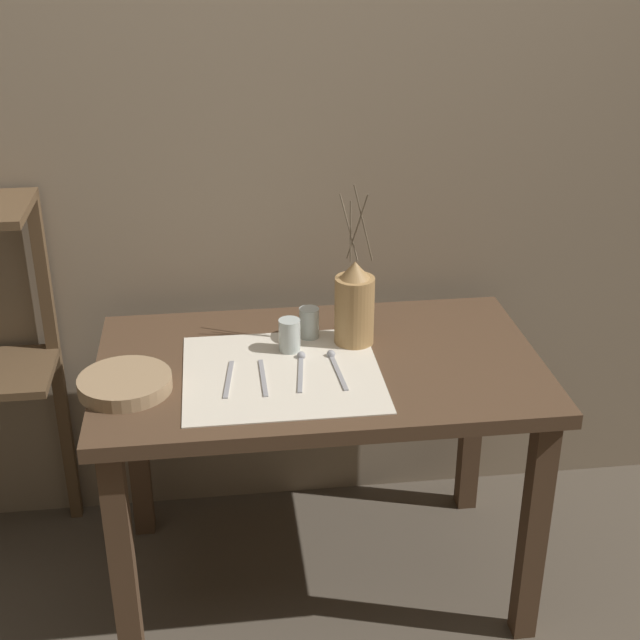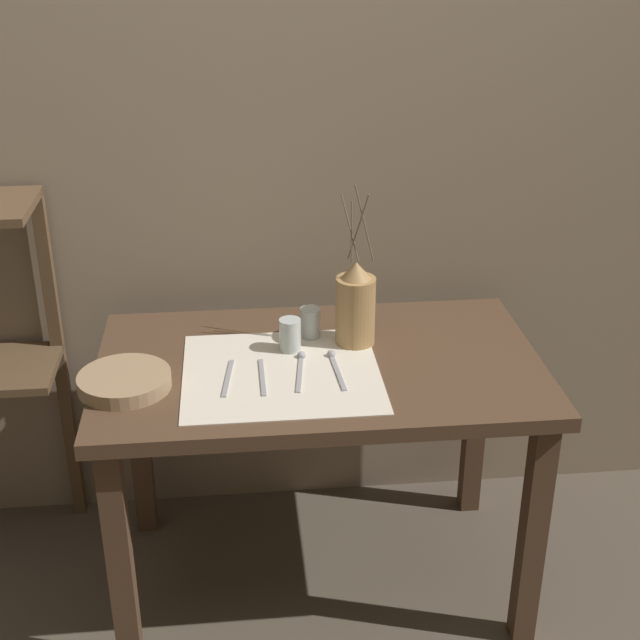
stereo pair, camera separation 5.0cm
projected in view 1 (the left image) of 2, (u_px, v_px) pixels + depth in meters
ground_plane at (319, 575)px, 2.67m from camera, size 12.00×12.00×0.00m
stone_wall_back at (299, 143)px, 2.57m from camera, size 7.00×0.06×2.40m
wooden_table at (319, 395)px, 2.40m from camera, size 1.18×0.70×0.73m
linen_cloth at (282, 373)px, 2.29m from camera, size 0.51×0.47×0.00m
pitcher_with_flowers at (354, 305)px, 2.41m from camera, size 0.11×0.11×0.46m
wooden_bowl at (125, 383)px, 2.21m from camera, size 0.23×0.23×0.04m
glass_tumbler_near at (290, 335)px, 2.39m from camera, size 0.06×0.06×0.09m
glass_tumbler_far at (309, 323)px, 2.46m from camera, size 0.06×0.06×0.09m
fork_inner at (229, 379)px, 2.26m from camera, size 0.03×0.19×0.00m
knife_center at (263, 378)px, 2.27m from camera, size 0.01×0.19×0.00m
spoon_inner at (301, 363)px, 2.33m from camera, size 0.04×0.20×0.02m
spoon_outer at (334, 361)px, 2.34m from camera, size 0.03×0.20×0.02m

